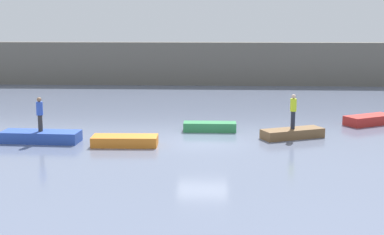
{
  "coord_description": "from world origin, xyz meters",
  "views": [
    {
      "loc": [
        0.65,
        -25.53,
        5.88
      ],
      "look_at": [
        -0.71,
        3.74,
        0.54
      ],
      "focal_mm": 49.73,
      "sensor_mm": 36.0,
      "label": 1
    }
  ],
  "objects": [
    {
      "name": "embankment_wall",
      "position": [
        0.0,
        23.8,
        1.97
      ],
      "size": [
        80.0,
        1.2,
        3.94
      ],
      "primitive_type": "cube",
      "color": "#666056",
      "rests_on": "ground_plane"
    },
    {
      "name": "rowboat_orange",
      "position": [
        -3.7,
        -0.95,
        0.24
      ],
      "size": [
        3.14,
        1.29,
        0.48
      ],
      "primitive_type": "cube",
      "rotation": [
        0.0,
        0.0,
        0.03
      ],
      "color": "orange",
      "rests_on": "ground_plane"
    },
    {
      "name": "ground_plane",
      "position": [
        0.0,
        0.0,
        0.0
      ],
      "size": [
        120.0,
        120.0,
        0.0
      ],
      "primitive_type": "plane",
      "color": "slate"
    },
    {
      "name": "rowboat_blue",
      "position": [
        -7.96,
        -0.37,
        0.27
      ],
      "size": [
        3.89,
        1.41,
        0.55
      ],
      "primitive_type": "cube",
      "rotation": [
        0.0,
        0.0,
        -0.05
      ],
      "color": "#2B4CAD",
      "rests_on": "ground_plane"
    },
    {
      "name": "person_blue_shirt",
      "position": [
        -7.96,
        -0.37,
        1.48
      ],
      "size": [
        0.32,
        0.32,
        1.68
      ],
      "color": "#38332D",
      "rests_on": "rowboat_blue"
    },
    {
      "name": "rowboat_red",
      "position": [
        9.45,
        4.95,
        0.27
      ],
      "size": [
        3.14,
        2.47,
        0.54
      ],
      "primitive_type": "cube",
      "rotation": [
        0.0,
        0.0,
        0.52
      ],
      "color": "red",
      "rests_on": "ground_plane"
    },
    {
      "name": "person_hiviz_shirt",
      "position": [
        4.54,
        1.16,
        1.46
      ],
      "size": [
        0.32,
        0.32,
        1.77
      ],
      "color": "#232838",
      "rests_on": "rowboat_brown"
    },
    {
      "name": "rowboat_brown",
      "position": [
        4.54,
        1.16,
        0.24
      ],
      "size": [
        3.37,
        2.27,
        0.47
      ],
      "primitive_type": "cube",
      "rotation": [
        0.0,
        0.0,
        0.42
      ],
      "color": "brown",
      "rests_on": "ground_plane"
    },
    {
      "name": "rowboat_green",
      "position": [
        0.31,
        2.65,
        0.24
      ],
      "size": [
        2.84,
        0.91,
        0.49
      ],
      "primitive_type": "cube",
      "rotation": [
        0.0,
        0.0,
        0.0
      ],
      "color": "#2D7F47",
      "rests_on": "ground_plane"
    }
  ]
}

